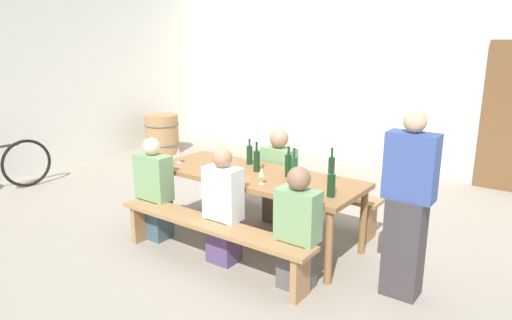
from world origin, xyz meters
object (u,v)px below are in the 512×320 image
at_px(wine_bottle_3, 288,165).
at_px(wine_barrel, 162,134).
at_px(wine_glass_1, 293,163).
at_px(seated_guest_far_0, 279,178).
at_px(wine_bottle_2, 250,154).
at_px(bench_far, 292,191).
at_px(wine_bottle_4, 331,184).
at_px(wine_glass_0, 262,173).
at_px(standing_host, 407,210).
at_px(seated_guest_near_1, 223,209).
at_px(wine_bottle_1, 294,168).
at_px(seated_guest_near_2, 297,232).
at_px(tasting_table, 256,180).
at_px(wine_bottle_0, 331,166).
at_px(bench_near, 211,231).
at_px(wine_glass_2, 179,153).
at_px(wine_bottle_5, 257,160).
at_px(seated_guest_near_0, 154,192).

bearing_deg(wine_bottle_3, wine_barrel, 153.72).
distance_m(wine_glass_1, seated_guest_far_0, 0.57).
distance_m(wine_bottle_2, wine_barrel, 3.94).
bearing_deg(bench_far, wine_bottle_4, -43.45).
relative_size(wine_glass_0, standing_host, 0.11).
relative_size(wine_bottle_2, seated_guest_near_1, 0.25).
bearing_deg(seated_guest_far_0, seated_guest_near_1, 6.43).
distance_m(wine_bottle_1, seated_guest_near_2, 0.82).
bearing_deg(tasting_table, bench_far, 90.00).
bearing_deg(wine_bottle_1, wine_bottle_2, 161.69).
relative_size(bench_far, seated_guest_near_2, 1.98).
relative_size(standing_host, wine_barrel, 2.20).
bearing_deg(wine_glass_0, wine_barrel, 149.26).
bearing_deg(wine_bottle_0, seated_guest_far_0, 163.75).
distance_m(wine_bottle_1, wine_barrel, 4.69).
bearing_deg(wine_bottle_3, bench_far, 117.82).
xyz_separation_m(wine_bottle_2, standing_host, (1.93, -0.42, -0.10)).
relative_size(seated_guest_near_1, seated_guest_far_0, 1.02).
distance_m(wine_bottle_4, standing_host, 0.69).
relative_size(wine_glass_0, seated_guest_near_2, 0.15).
relative_size(wine_bottle_0, wine_bottle_4, 1.01).
xyz_separation_m(wine_bottle_0, wine_glass_0, (-0.45, -0.60, 0.00)).
height_order(bench_near, bench_far, same).
bearing_deg(wine_glass_2, bench_near, -30.40).
bearing_deg(wine_bottle_3, wine_bottle_4, -24.76).
relative_size(tasting_table, wine_glass_2, 13.07).
bearing_deg(wine_bottle_1, wine_bottle_3, 143.77).
bearing_deg(wine_bottle_5, seated_guest_near_1, -82.74).
relative_size(seated_guest_near_2, seated_guest_far_0, 0.98).
xyz_separation_m(seated_guest_near_0, standing_host, (2.58, 0.43, 0.24)).
distance_m(wine_bottle_2, wine_glass_1, 0.57).
bearing_deg(wine_barrel, wine_bottle_2, -28.22).
xyz_separation_m(wine_glass_0, wine_glass_2, (-1.21, 0.08, 0.00)).
relative_size(tasting_table, bench_far, 1.05).
xyz_separation_m(wine_bottle_0, wine_glass_2, (-1.66, -0.52, 0.01)).
distance_m(wine_bottle_5, standing_host, 1.71).
xyz_separation_m(wine_glass_1, seated_guest_far_0, (-0.38, 0.30, -0.31)).
distance_m(bench_near, wine_bottle_5, 0.96).
bearing_deg(seated_guest_near_2, wine_bottle_3, 37.66).
bearing_deg(wine_bottle_5, seated_guest_far_0, 95.34).
bearing_deg(tasting_table, wine_bottle_1, 3.38).
bearing_deg(wine_glass_0, seated_guest_near_0, -164.21).
relative_size(wine_bottle_5, wine_glass_0, 1.88).
bearing_deg(bench_near, wine_bottle_1, 59.56).
xyz_separation_m(bench_far, wine_bottle_2, (-0.28, -0.46, 0.50)).
xyz_separation_m(bench_near, standing_host, (1.64, 0.58, 0.41)).
bearing_deg(wine_glass_1, standing_host, -17.32).
relative_size(wine_bottle_0, seated_guest_near_2, 0.28).
relative_size(wine_bottle_4, seated_guest_far_0, 0.27).
bearing_deg(wine_glass_2, wine_bottle_0, 17.37).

